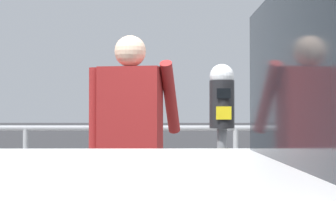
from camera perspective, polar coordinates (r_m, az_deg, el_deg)
name	(u,v)px	position (r m, az deg, el deg)	size (l,w,h in m)	color
parking_meter	(222,122)	(4.12, 5.29, -2.11)	(0.18, 0.19, 1.51)	slate
pedestrian_at_meter	(130,136)	(4.29, -3.70, -3.50)	(0.69, 0.48, 1.74)	#1E233F
background_railing	(236,150)	(6.71, 6.63, -4.86)	(24.06, 0.06, 1.03)	gray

